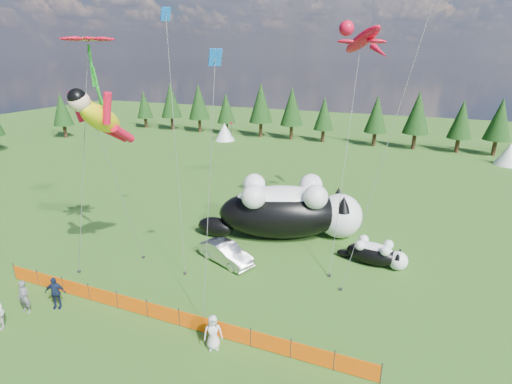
% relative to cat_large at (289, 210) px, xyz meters
% --- Properties ---
extents(ground, '(160.00, 160.00, 0.00)m').
position_rel_cat_large_xyz_m(ground, '(-2.80, -9.52, -2.17)').
color(ground, '#153A0A').
rests_on(ground, ground).
extents(safety_fence, '(22.06, 0.06, 1.10)m').
position_rel_cat_large_xyz_m(safety_fence, '(-2.80, -12.52, -1.67)').
color(safety_fence, '#262626').
rests_on(safety_fence, ground).
extents(tree_line, '(90.00, 4.00, 8.00)m').
position_rel_cat_large_xyz_m(tree_line, '(-2.80, 35.48, 1.83)').
color(tree_line, black).
rests_on(tree_line, ground).
extents(festival_tents, '(50.00, 3.20, 2.80)m').
position_rel_cat_large_xyz_m(festival_tents, '(8.20, 30.48, -0.77)').
color(festival_tents, white).
rests_on(festival_tents, ground).
extents(cat_large, '(12.13, 7.65, 4.58)m').
position_rel_cat_large_xyz_m(cat_large, '(0.00, 0.00, 0.00)').
color(cat_large, black).
rests_on(cat_large, ground).
extents(cat_small, '(4.70, 2.01, 1.70)m').
position_rel_cat_large_xyz_m(cat_small, '(6.75, -1.99, -1.37)').
color(cat_small, black).
rests_on(cat_small, ground).
extents(car, '(4.38, 2.90, 1.36)m').
position_rel_cat_large_xyz_m(car, '(-2.56, -5.57, -1.49)').
color(car, silver).
rests_on(car, ground).
extents(spectator_a, '(0.74, 0.54, 1.88)m').
position_rel_cat_large_xyz_m(spectator_a, '(-10.18, -14.67, -1.23)').
color(spectator_a, '#5E5E63').
rests_on(spectator_a, ground).
extents(spectator_c, '(1.24, 0.96, 1.89)m').
position_rel_cat_large_xyz_m(spectator_c, '(-8.97, -13.72, -1.23)').
color(spectator_c, '#16213C').
rests_on(spectator_c, ground).
extents(spectator_e, '(1.05, 0.95, 1.81)m').
position_rel_cat_large_xyz_m(spectator_e, '(0.59, -13.29, -1.27)').
color(spectator_e, silver).
rests_on(spectator_e, ground).
extents(superhero_kite, '(4.97, 5.23, 12.05)m').
position_rel_cat_large_xyz_m(superhero_kite, '(-7.93, -9.76, 7.80)').
color(superhero_kite, yellow).
rests_on(superhero_kite, ground).
extents(gecko_kite, '(6.66, 12.72, 16.78)m').
position_rel_cat_large_xyz_m(gecko_kite, '(3.80, 4.23, 12.11)').
color(gecko_kite, red).
rests_on(gecko_kite, ground).
extents(flower_kite, '(3.94, 3.57, 14.29)m').
position_rel_cat_large_xyz_m(flower_kite, '(-8.67, -9.22, 11.75)').
color(flower_kite, red).
rests_on(flower_kite, ground).
extents(diamond_kite_a, '(2.42, 3.28, 16.37)m').
position_rel_cat_large_xyz_m(diamond_kite_a, '(-6.19, -5.42, 12.71)').
color(diamond_kite_a, blue).
rests_on(diamond_kite_a, ground).
extents(diamond_kite_c, '(0.92, 2.22, 13.99)m').
position_rel_cat_large_xyz_m(diamond_kite_c, '(-0.50, -10.22, 10.53)').
color(diamond_kite_c, blue).
rests_on(diamond_kite_c, ground).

